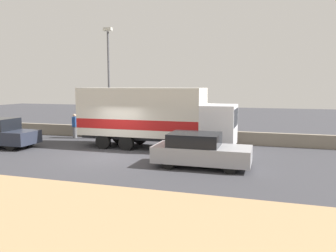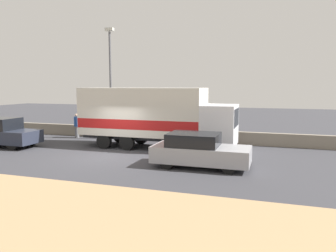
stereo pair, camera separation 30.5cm
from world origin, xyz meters
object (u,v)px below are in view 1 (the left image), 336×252
at_px(box_truck, 152,116).
at_px(car_sedan_second, 0,133).
at_px(car_hatchback, 200,150).
at_px(pedestrian, 75,125).
at_px(street_lamp, 109,76).

height_order(box_truck, car_sedan_second, box_truck).
height_order(car_hatchback, car_sedan_second, car_sedan_second).
bearing_deg(pedestrian, car_sedan_second, -118.73).
relative_size(box_truck, car_sedan_second, 2.10).
bearing_deg(car_sedan_second, pedestrian, 61.27).
bearing_deg(car_sedan_second, car_hatchback, -5.65).
xyz_separation_m(street_lamp, car_hatchback, (7.34, -5.72, -3.49)).
bearing_deg(box_truck, pedestrian, 163.20).
bearing_deg(pedestrian, street_lamp, 6.71).
distance_m(car_hatchback, car_sedan_second, 12.24).
distance_m(street_lamp, car_hatchback, 9.94).
bearing_deg(box_truck, street_lamp, 149.94).
bearing_deg(car_hatchback, street_lamp, 142.09).
distance_m(box_truck, car_hatchback, 5.08).
distance_m(street_lamp, pedestrian, 4.21).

